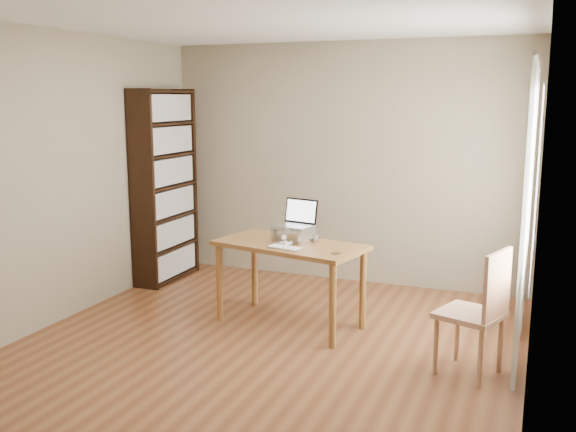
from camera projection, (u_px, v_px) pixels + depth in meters
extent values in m
cube|color=#5D2E18|center=(260.00, 353.00, 5.15)|extent=(4.00, 4.50, 0.02)
cube|color=white|center=(257.00, 14.00, 4.67)|extent=(4.00, 4.50, 0.02)
cube|color=#837458|center=(344.00, 164.00, 6.97)|extent=(4.00, 0.02, 2.60)
cube|color=#837458|center=(50.00, 260.00, 2.85)|extent=(4.00, 0.02, 2.60)
cube|color=#837458|center=(51.00, 179.00, 5.64)|extent=(0.02, 4.50, 2.60)
cube|color=#837458|center=(540.00, 208.00, 4.18)|extent=(0.02, 4.50, 2.60)
cube|color=white|center=(538.00, 179.00, 4.90)|extent=(0.01, 1.80, 1.40)
cube|color=black|center=(142.00, 191.00, 6.65)|extent=(0.30, 0.04, 2.10)
cube|color=black|center=(185.00, 181.00, 7.43)|extent=(0.30, 0.04, 2.10)
cube|color=black|center=(154.00, 185.00, 7.09)|extent=(0.02, 0.90, 2.10)
cube|color=black|center=(168.00, 276.00, 7.23)|extent=(0.30, 0.84, 0.02)
cube|color=black|center=(170.00, 261.00, 7.19)|extent=(0.20, 0.78, 0.28)
cube|color=black|center=(167.00, 246.00, 7.17)|extent=(0.30, 0.84, 0.03)
cube|color=black|center=(168.00, 232.00, 7.12)|extent=(0.20, 0.78, 0.28)
cube|color=black|center=(166.00, 216.00, 7.10)|extent=(0.30, 0.84, 0.02)
cube|color=black|center=(167.00, 201.00, 7.06)|extent=(0.20, 0.78, 0.28)
cube|color=black|center=(165.00, 186.00, 7.04)|extent=(0.30, 0.84, 0.02)
cube|color=black|center=(166.00, 171.00, 7.00)|extent=(0.20, 0.78, 0.28)
cube|color=black|center=(163.00, 155.00, 6.98)|extent=(0.30, 0.84, 0.02)
cube|color=black|center=(165.00, 140.00, 6.94)|extent=(0.20, 0.78, 0.28)
cube|color=black|center=(162.00, 124.00, 6.92)|extent=(0.30, 0.84, 0.02)
cube|color=black|center=(164.00, 108.00, 6.88)|extent=(0.20, 0.78, 0.28)
cube|color=black|center=(161.00, 92.00, 6.86)|extent=(0.30, 0.84, 0.03)
cube|color=white|center=(525.00, 223.00, 4.47)|extent=(0.03, 0.70, 2.20)
cube|color=white|center=(529.00, 200.00, 5.47)|extent=(0.03, 0.70, 2.20)
cylinder|color=silver|center=(537.00, 61.00, 4.76)|extent=(0.03, 1.90, 0.03)
cube|color=brown|center=(290.00, 245.00, 5.64)|extent=(1.41, 0.91, 0.04)
cylinder|color=brown|center=(243.00, 272.00, 6.16)|extent=(0.06, 0.06, 0.71)
cylinder|color=brown|center=(362.00, 285.00, 5.73)|extent=(0.06, 0.06, 0.71)
cylinder|color=brown|center=(217.00, 287.00, 5.68)|extent=(0.06, 0.06, 0.71)
cylinder|color=brown|center=(345.00, 303.00, 5.25)|extent=(0.06, 0.06, 0.71)
cube|color=silver|center=(278.00, 233.00, 5.75)|extent=(0.03, 0.25, 0.12)
cube|color=silver|center=(308.00, 236.00, 5.64)|extent=(0.03, 0.25, 0.12)
cube|color=silver|center=(293.00, 227.00, 5.68)|extent=(0.32, 0.25, 0.01)
cube|color=silver|center=(293.00, 226.00, 5.68)|extent=(0.37, 0.29, 0.02)
cube|color=black|center=(299.00, 211.00, 5.78)|extent=(0.33, 0.12, 0.22)
cube|color=white|center=(298.00, 211.00, 5.77)|extent=(0.30, 0.10, 0.19)
cube|color=silver|center=(285.00, 248.00, 5.41)|extent=(0.31, 0.18, 0.02)
cube|color=white|center=(285.00, 247.00, 5.41)|extent=(0.29, 0.16, 0.00)
cylinder|color=brown|center=(336.00, 253.00, 5.26)|extent=(0.09, 0.09, 0.01)
ellipsoid|color=#4F433E|center=(298.00, 233.00, 5.71)|extent=(0.18, 0.39, 0.13)
ellipsoid|color=#4F433E|center=(302.00, 232.00, 5.81)|extent=(0.15, 0.17, 0.12)
ellipsoid|color=#4F433E|center=(290.00, 235.00, 5.53)|extent=(0.10, 0.10, 0.10)
ellipsoid|color=silver|center=(292.00, 239.00, 5.57)|extent=(0.09, 0.09, 0.08)
sphere|color=silver|center=(289.00, 238.00, 5.50)|extent=(0.05, 0.05, 0.05)
cone|color=#4F433E|center=(287.00, 230.00, 5.54)|extent=(0.03, 0.04, 0.04)
cone|color=#4F433E|center=(294.00, 231.00, 5.52)|extent=(0.03, 0.04, 0.04)
cylinder|color=silver|center=(287.00, 244.00, 5.55)|extent=(0.03, 0.09, 0.03)
cylinder|color=silver|center=(293.00, 244.00, 5.52)|extent=(0.03, 0.09, 0.03)
cylinder|color=#4F433E|center=(312.00, 236.00, 5.80)|extent=(0.14, 0.21, 0.03)
cube|color=tan|center=(470.00, 314.00, 4.67)|extent=(0.54, 0.54, 0.04)
cylinder|color=tan|center=(441.00, 349.00, 4.62)|extent=(0.04, 0.04, 0.45)
cylinder|color=tan|center=(491.00, 356.00, 4.49)|extent=(0.04, 0.04, 0.45)
cylinder|color=tan|center=(448.00, 333.00, 4.93)|extent=(0.04, 0.04, 0.45)
cylinder|color=tan|center=(494.00, 339.00, 4.80)|extent=(0.04, 0.04, 0.45)
cube|color=tan|center=(499.00, 284.00, 4.55)|extent=(0.16, 0.39, 0.50)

